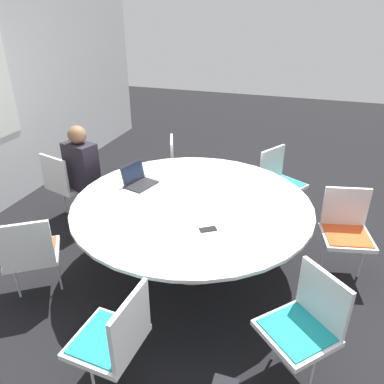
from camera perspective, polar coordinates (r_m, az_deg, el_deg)
ground_plane at (r=3.87m, az=0.00°, el=-11.17°), size 16.00×16.00×0.00m
conference_table at (r=3.51m, az=0.00°, el=-2.85°), size 2.21×2.21×0.74m
chair_0 at (r=4.63m, az=-18.69°, el=1.55°), size 0.52×0.54×0.86m
chair_1 at (r=3.48m, az=-23.45°, el=-8.29°), size 0.59×0.60×0.86m
chair_2 at (r=2.57m, az=-11.68°, el=-20.72°), size 0.47×0.45×0.86m
chair_3 at (r=2.71m, az=16.88°, el=-18.31°), size 0.61×0.61×0.86m
chair_4 at (r=3.79m, az=22.42°, el=-4.96°), size 0.50×0.52×0.86m
chair_5 at (r=4.58m, az=13.16°, el=2.04°), size 0.59×0.59×0.86m
chair_6 at (r=4.86m, az=-1.53°, el=4.27°), size 0.56×0.55×0.86m
person_0 at (r=4.42m, az=-16.28°, el=3.48°), size 0.33×0.41×1.21m
laptop at (r=3.81m, az=-8.26°, el=1.90°), size 0.36×0.32×0.21m
cell_phone at (r=3.05m, az=2.46°, el=-5.70°), size 0.13×0.16×0.01m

